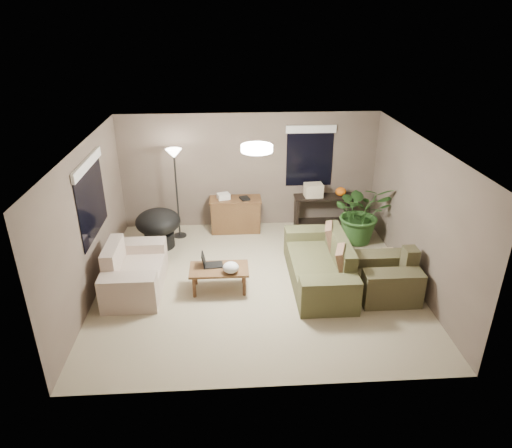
{
  "coord_description": "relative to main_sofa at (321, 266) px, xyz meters",
  "views": [
    {
      "loc": [
        -0.45,
        -6.9,
        4.35
      ],
      "look_at": [
        0.0,
        0.2,
        1.05
      ],
      "focal_mm": 32.0,
      "sensor_mm": 36.0,
      "label": 1
    }
  ],
  "objects": [
    {
      "name": "ceiling_fixture",
      "position": [
        -1.13,
        0.02,
        2.15
      ],
      "size": [
        0.5,
        0.5,
        0.1
      ],
      "primitive_type": "cylinder",
      "color": "white",
      "rests_on": "room_shell"
    },
    {
      "name": "throw_pillows",
      "position": [
        0.26,
        -0.0,
        0.36
      ],
      "size": [
        0.36,
        1.4,
        0.47
      ],
      "color": "#8C7251",
      "rests_on": "main_sofa"
    },
    {
      "name": "floor_lamp",
      "position": [
        -2.65,
        1.99,
        1.3
      ],
      "size": [
        0.32,
        0.32,
        1.91
      ],
      "color": "black",
      "rests_on": "ground"
    },
    {
      "name": "houseplant",
      "position": [
        1.11,
        1.51,
        0.21
      ],
      "size": [
        1.17,
        1.3,
        1.01
      ],
      "primitive_type": "imported",
      "color": "#2D5923",
      "rests_on": "ground"
    },
    {
      "name": "desk",
      "position": [
        -1.45,
        2.19,
        0.08
      ],
      "size": [
        1.1,
        0.5,
        0.75
      ],
      "color": "brown",
      "rests_on": "ground"
    },
    {
      "name": "loveseat",
      "position": [
        -3.25,
        -0.02,
        0.0
      ],
      "size": [
        0.9,
        1.6,
        0.85
      ],
      "color": "beige",
      "rests_on": "ground"
    },
    {
      "name": "plastic_bag",
      "position": [
        -1.58,
        -0.31,
        0.22
      ],
      "size": [
        0.33,
        0.31,
        0.19
      ],
      "primitive_type": "ellipsoid",
      "rotation": [
        0.0,
        0.0,
        -0.29
      ],
      "color": "white",
      "rests_on": "coffee_table"
    },
    {
      "name": "coffee_table",
      "position": [
        -1.78,
        -0.16,
        0.06
      ],
      "size": [
        1.0,
        0.55,
        0.42
      ],
      "color": "brown",
      "rests_on": "ground"
    },
    {
      "name": "console_table",
      "position": [
        0.49,
        2.21,
        0.14
      ],
      "size": [
        1.3,
        0.4,
        0.75
      ],
      "color": "black",
      "rests_on": "ground"
    },
    {
      "name": "cat_scratching_post",
      "position": [
        1.25,
        0.14,
        -0.08
      ],
      "size": [
        0.32,
        0.32,
        0.5
      ],
      "color": "tan",
      "rests_on": "ground"
    },
    {
      "name": "armchair",
      "position": [
        1.03,
        -0.46,
        0.0
      ],
      "size": [
        0.95,
        1.0,
        0.85
      ],
      "color": "#47422A",
      "rests_on": "ground"
    },
    {
      "name": "room_shell",
      "position": [
        -1.13,
        0.02,
        0.96
      ],
      "size": [
        5.5,
        5.5,
        5.5
      ],
      "color": "tan",
      "rests_on": "ground"
    },
    {
      "name": "pumpkin",
      "position": [
        0.84,
        2.21,
        0.55
      ],
      "size": [
        0.28,
        0.28,
        0.19
      ],
      "primitive_type": "ellipsoid",
      "rotation": [
        0.0,
        0.0,
        0.24
      ],
      "color": "orange",
      "rests_on": "console_table"
    },
    {
      "name": "laptop",
      "position": [
        -1.95,
        -0.06,
        0.19
      ],
      "size": [
        0.37,
        0.26,
        0.24
      ],
      "color": "black",
      "rests_on": "coffee_table"
    },
    {
      "name": "window_left",
      "position": [
        -3.86,
        0.32,
        1.49
      ],
      "size": [
        0.05,
        1.56,
        1.33
      ],
      "color": "black",
      "rests_on": "room_shell"
    },
    {
      "name": "main_sofa",
      "position": [
        0.0,
        0.0,
        0.0
      ],
      "size": [
        0.95,
        2.2,
        0.85
      ],
      "color": "#48482B",
      "rests_on": "ground"
    },
    {
      "name": "cardboard_box",
      "position": [
        0.24,
        2.21,
        0.6
      ],
      "size": [
        0.4,
        0.31,
        0.29
      ],
      "primitive_type": "cube",
      "rotation": [
        0.0,
        0.0,
        0.06
      ],
      "color": "beige",
      "rests_on": "console_table"
    },
    {
      "name": "window_back",
      "position": [
        0.17,
        2.5,
        1.49
      ],
      "size": [
        1.06,
        0.05,
        1.33
      ],
      "color": "black",
      "rests_on": "room_shell"
    },
    {
      "name": "desk_papers",
      "position": [
        -1.6,
        2.18,
        0.51
      ],
      "size": [
        0.72,
        0.32,
        0.12
      ],
      "color": "silver",
      "rests_on": "desk"
    },
    {
      "name": "papasan_chair",
      "position": [
        -3.02,
        1.54,
        0.17
      ],
      "size": [
        1.18,
        1.18,
        0.8
      ],
      "color": "black",
      "rests_on": "ground"
    }
  ]
}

